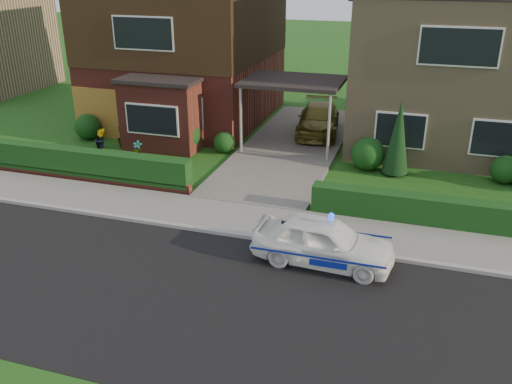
% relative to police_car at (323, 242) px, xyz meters
% --- Properties ---
extents(ground, '(120.00, 120.00, 0.00)m').
position_rel_police_car_xyz_m(ground, '(-2.92, -2.40, -0.60)').
color(ground, '#1C4D14').
rests_on(ground, ground).
extents(road, '(60.00, 6.00, 0.02)m').
position_rel_police_car_xyz_m(road, '(-2.92, -2.40, -0.60)').
color(road, black).
rests_on(road, ground).
extents(kerb, '(60.00, 0.16, 0.12)m').
position_rel_police_car_xyz_m(kerb, '(-2.92, 0.65, -0.54)').
color(kerb, '#9E9993').
rests_on(kerb, ground).
extents(sidewalk, '(60.00, 2.00, 0.10)m').
position_rel_police_car_xyz_m(sidewalk, '(-2.92, 1.70, -0.55)').
color(sidewalk, slate).
rests_on(sidewalk, ground).
extents(driveway, '(3.80, 12.00, 0.12)m').
position_rel_police_car_xyz_m(driveway, '(-2.92, 8.60, -0.54)').
color(driveway, '#666059').
rests_on(driveway, ground).
extents(house_left, '(7.50, 9.53, 7.25)m').
position_rel_police_car_xyz_m(house_left, '(-8.70, 11.50, 3.21)').
color(house_left, maroon).
rests_on(house_left, ground).
extents(house_right, '(7.50, 8.06, 7.25)m').
position_rel_police_car_xyz_m(house_right, '(2.88, 11.59, 3.06)').
color(house_right, '#9C825F').
rests_on(house_right, ground).
extents(carport_link, '(3.80, 3.00, 2.77)m').
position_rel_police_car_xyz_m(carport_link, '(-2.92, 8.55, 2.05)').
color(carport_link, black).
rests_on(carport_link, ground).
extents(garage_door, '(2.20, 0.10, 2.10)m').
position_rel_police_car_xyz_m(garage_door, '(-11.16, 7.56, 0.45)').
color(garage_door, brown).
rests_on(garage_door, ground).
extents(dwarf_wall, '(7.70, 0.25, 0.36)m').
position_rel_police_car_xyz_m(dwarf_wall, '(-8.72, 2.90, -0.42)').
color(dwarf_wall, maroon).
rests_on(dwarf_wall, ground).
extents(hedge_left, '(7.50, 0.55, 0.90)m').
position_rel_police_car_xyz_m(hedge_left, '(-8.72, 3.05, -0.60)').
color(hedge_left, '#113712').
rests_on(hedge_left, ground).
extents(hedge_right, '(7.50, 0.55, 0.80)m').
position_rel_police_car_xyz_m(hedge_right, '(2.88, 2.95, -0.60)').
color(hedge_right, '#113712').
rests_on(hedge_right, ground).
extents(shrub_left_far, '(1.08, 1.08, 1.08)m').
position_rel_police_car_xyz_m(shrub_left_far, '(-11.42, 7.10, -0.06)').
color(shrub_left_far, '#113712').
rests_on(shrub_left_far, ground).
extents(shrub_left_mid, '(1.32, 1.32, 1.32)m').
position_rel_police_car_xyz_m(shrub_left_mid, '(-6.92, 6.90, 0.06)').
color(shrub_left_mid, '#113712').
rests_on(shrub_left_mid, ground).
extents(shrub_left_near, '(0.84, 0.84, 0.84)m').
position_rel_police_car_xyz_m(shrub_left_near, '(-5.32, 7.20, -0.18)').
color(shrub_left_near, '#113712').
rests_on(shrub_left_near, ground).
extents(shrub_right_near, '(1.20, 1.20, 1.20)m').
position_rel_police_car_xyz_m(shrub_right_near, '(0.28, 7.00, -0.00)').
color(shrub_right_near, '#113712').
rests_on(shrub_right_near, ground).
extents(shrub_right_mid, '(0.96, 0.96, 0.96)m').
position_rel_police_car_xyz_m(shrub_right_mid, '(4.88, 7.10, -0.12)').
color(shrub_right_mid, '#113712').
rests_on(shrub_right_mid, ground).
extents(conifer_a, '(0.90, 0.90, 2.60)m').
position_rel_police_car_xyz_m(conifer_a, '(1.28, 6.80, 0.70)').
color(conifer_a, black).
rests_on(conifer_a, ground).
extents(police_car, '(3.25, 3.60, 1.37)m').
position_rel_police_car_xyz_m(police_car, '(0.00, 0.00, 0.00)').
color(police_car, white).
rests_on(police_car, ground).
extents(driveway_car, '(2.18, 4.30, 1.20)m').
position_rel_police_car_xyz_m(driveway_car, '(-2.24, 10.56, 0.12)').
color(driveway_car, brown).
rests_on(driveway_car, driveway).
extents(potted_plant_a, '(0.43, 0.36, 0.70)m').
position_rel_police_car_xyz_m(potted_plant_a, '(-8.20, 5.51, -0.25)').
color(potted_plant_a, gray).
rests_on(potted_plant_a, ground).
extents(potted_plant_b, '(0.58, 0.54, 0.86)m').
position_rel_police_car_xyz_m(potted_plant_b, '(-10.20, 6.15, -0.17)').
color(potted_plant_b, gray).
rests_on(potted_plant_b, ground).
extents(potted_plant_c, '(0.62, 0.62, 0.86)m').
position_rel_police_car_xyz_m(potted_plant_c, '(-9.44, 6.60, -0.17)').
color(potted_plant_c, gray).
rests_on(potted_plant_c, ground).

